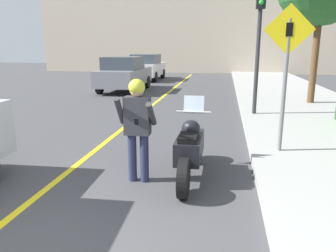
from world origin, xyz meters
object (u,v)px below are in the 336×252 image
at_px(traffic_light, 260,24).
at_px(parked_car_grey, 124,74).
at_px(motorcycle, 190,148).
at_px(crossing_sign, 286,65).
at_px(parked_car_white, 147,67).
at_px(person_biker, 137,121).

bearing_deg(traffic_light, parked_car_grey, 136.31).
bearing_deg(motorcycle, parked_car_grey, 112.55).
xyz_separation_m(crossing_sign, parked_car_white, (-6.24, 14.90, -0.94)).
bearing_deg(motorcycle, person_biker, -158.16).
distance_m(crossing_sign, traffic_light, 3.84).
relative_size(person_biker, crossing_sign, 0.61).
bearing_deg(parked_car_grey, motorcycle, -67.45).
bearing_deg(parked_car_grey, crossing_sign, -57.00).
bearing_deg(parked_car_white, person_biker, -77.02).
height_order(crossing_sign, parked_car_grey, crossing_sign).
xyz_separation_m(crossing_sign, traffic_light, (-0.19, 3.70, 0.99)).
bearing_deg(parked_car_grey, parked_car_white, 92.19).
xyz_separation_m(traffic_light, parked_car_white, (-6.05, 11.19, -1.93)).
distance_m(crossing_sign, parked_car_white, 16.18).
height_order(crossing_sign, traffic_light, traffic_light).
bearing_deg(parked_car_white, traffic_light, -61.60).
xyz_separation_m(person_biker, crossing_sign, (2.44, 1.60, 0.79)).
height_order(traffic_light, parked_car_white, traffic_light).
bearing_deg(traffic_light, parked_car_white, 118.40).
distance_m(person_biker, traffic_light, 6.03).
xyz_separation_m(parked_car_grey, parked_car_white, (-0.21, 5.62, 0.00)).
bearing_deg(traffic_light, crossing_sign, -87.07).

